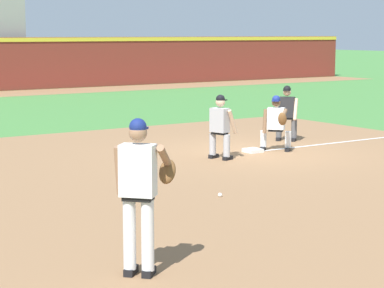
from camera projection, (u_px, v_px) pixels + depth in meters
name	position (u px, v px, depth m)	size (l,w,h in m)	color
ground_plane	(253.00, 152.00, 17.80)	(160.00, 160.00, 0.00)	#47843D
infield_dirt_patch	(215.00, 193.00, 13.27)	(18.00, 18.00, 0.01)	#936B47
first_base_bag	(253.00, 151.00, 17.79)	(0.38, 0.38, 0.09)	white
baseball	(220.00, 195.00, 12.95)	(0.07, 0.07, 0.07)	white
pitcher	(140.00, 187.00, 8.63)	(0.85, 0.56, 1.86)	black
first_baseman	(276.00, 121.00, 17.88)	(0.76, 1.07, 1.34)	black
baserunner	(220.00, 124.00, 16.72)	(0.55, 0.66, 1.46)	black
umpire	(287.00, 111.00, 19.57)	(0.66, 0.68, 1.46)	black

